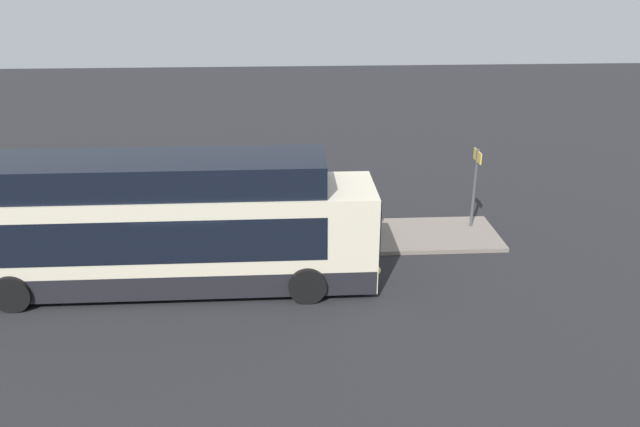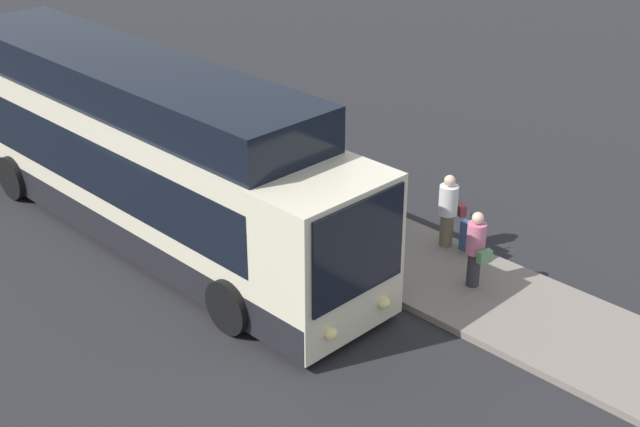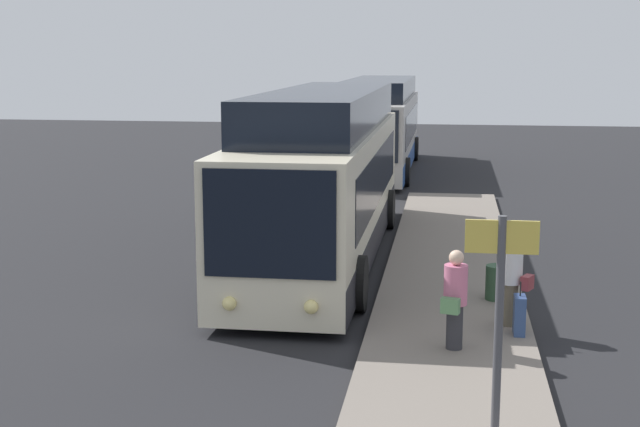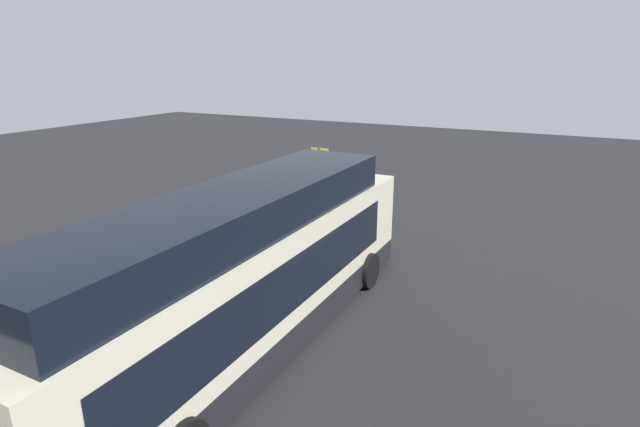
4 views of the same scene
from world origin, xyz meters
TOP-DOWN VIEW (x-y plane):
  - ground at (0.00, 0.00)m, footprint 80.00×80.00m
  - platform at (0.00, 2.98)m, footprint 20.00×2.75m
  - bus_lead at (-0.92, 0.06)m, footprint 12.36×2.77m
  - passenger_boarding at (4.24, 3.98)m, footprint 0.55×0.66m
  - passenger_waiting at (5.63, 3.04)m, footprint 0.60×0.45m
  - suitcase at (4.73, 4.10)m, footprint 0.38×0.18m
  - trash_bin at (2.65, 3.85)m, footprint 0.44×0.44m

SIDE VIEW (x-z plane):
  - ground at x=0.00m, z-range 0.00..0.00m
  - platform at x=0.00m, z-range 0.00..0.14m
  - trash_bin at x=2.65m, z-range 0.14..0.79m
  - suitcase at x=4.73m, z-range 0.02..0.91m
  - passenger_waiting at x=5.63m, z-range 0.19..1.77m
  - passenger_boarding at x=4.24m, z-range 0.19..1.80m
  - bus_lead at x=-0.92m, z-range -0.19..3.66m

